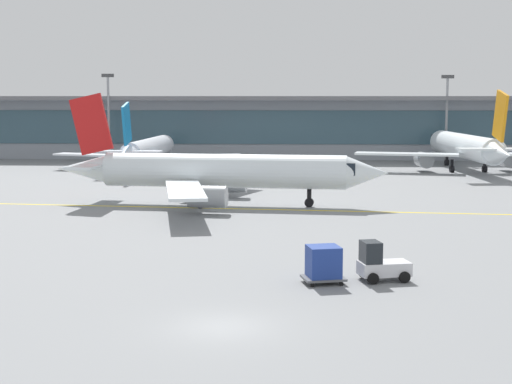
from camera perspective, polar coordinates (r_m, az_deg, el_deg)
The scene contains 10 objects.
ground_plane at distance 32.54m, azimuth -2.49°, elevation -9.95°, with size 400.00×400.00×0.00m, color gray.
taxiway_centreline_stripe at distance 65.88m, azimuth -2.50°, elevation -1.23°, with size 110.00×0.36×0.01m, color yellow.
terminal_concourse at distance 119.69m, azimuth 1.31°, elevation 4.89°, with size 222.06×11.00×9.60m.
gate_airplane_1 at distance 100.98m, azimuth -8.00°, elevation 3.14°, with size 25.05×26.94×8.93m.
gate_airplane_2 at distance 101.99m, azimuth 15.29°, elevation 3.23°, with size 28.87×31.15×10.31m.
taxiing_regional_jet at distance 67.57m, azimuth -2.68°, elevation 1.50°, with size 29.80×27.57×9.86m.
baggage_tug at distance 40.61m, azimuth 9.20°, elevation -5.29°, with size 2.85×2.11×2.10m.
cargo_dolly_lead at distance 39.66m, azimuth 5.03°, elevation -5.28°, with size 2.41×2.04×1.94m.
apron_light_mast_1 at distance 115.86m, azimuth -10.89°, elevation 5.77°, with size 1.80×0.36×12.86m.
apron_light_mast_2 at distance 115.62m, azimuth 13.97°, elevation 5.63°, with size 1.80×0.36×12.64m.
Camera 1 is at (2.84, -30.98, 9.54)m, focal length 53.88 mm.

